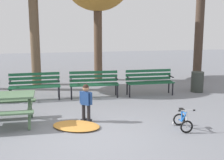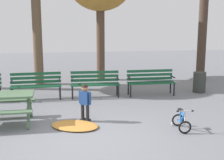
{
  "view_description": "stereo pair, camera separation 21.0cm",
  "coord_description": "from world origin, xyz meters",
  "px_view_note": "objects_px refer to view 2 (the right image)",
  "views": [
    {
      "loc": [
        -0.65,
        -6.3,
        2.54
      ],
      "look_at": [
        0.95,
        2.14,
        0.85
      ],
      "focal_mm": 49.58,
      "sensor_mm": 36.0,
      "label": 1
    },
    {
      "loc": [
        -0.44,
        -6.33,
        2.54
      ],
      "look_at": [
        0.95,
        2.14,
        0.85
      ],
      "focal_mm": 49.58,
      "sensor_mm": 36.0,
      "label": 2
    }
  ],
  "objects_px": {
    "park_bench_right": "(95,82)",
    "park_bench_far_right": "(151,80)",
    "child_standing": "(85,100)",
    "kids_bicycle": "(181,121)",
    "trash_bin": "(199,82)",
    "park_bench_left": "(36,84)"
  },
  "relations": [
    {
      "from": "park_bench_right",
      "to": "park_bench_left",
      "type": "bearing_deg",
      "value": 179.47
    },
    {
      "from": "child_standing",
      "to": "trash_bin",
      "type": "distance_m",
      "value": 4.95
    },
    {
      "from": "park_bench_far_right",
      "to": "park_bench_right",
      "type": "bearing_deg",
      "value": 178.87
    },
    {
      "from": "child_standing",
      "to": "kids_bicycle",
      "type": "xyz_separation_m",
      "value": [
        2.17,
        -0.97,
        -0.36
      ]
    },
    {
      "from": "park_bench_left",
      "to": "child_standing",
      "type": "distance_m",
      "value": 2.86
    },
    {
      "from": "kids_bicycle",
      "to": "trash_bin",
      "type": "bearing_deg",
      "value": 59.58
    },
    {
      "from": "kids_bicycle",
      "to": "child_standing",
      "type": "bearing_deg",
      "value": 155.97
    },
    {
      "from": "park_bench_far_right",
      "to": "park_bench_left",
      "type": "bearing_deg",
      "value": 179.17
    },
    {
      "from": "trash_bin",
      "to": "kids_bicycle",
      "type": "bearing_deg",
      "value": -120.42
    },
    {
      "from": "park_bench_far_right",
      "to": "child_standing",
      "type": "relative_size",
      "value": 1.66
    },
    {
      "from": "child_standing",
      "to": "park_bench_right",
      "type": "bearing_deg",
      "value": 78.07
    },
    {
      "from": "park_bench_right",
      "to": "kids_bicycle",
      "type": "distance_m",
      "value": 3.83
    },
    {
      "from": "park_bench_left",
      "to": "park_bench_right",
      "type": "relative_size",
      "value": 1.0
    },
    {
      "from": "park_bench_left",
      "to": "park_bench_far_right",
      "type": "bearing_deg",
      "value": -0.83
    },
    {
      "from": "park_bench_right",
      "to": "child_standing",
      "type": "bearing_deg",
      "value": -101.93
    },
    {
      "from": "park_bench_right",
      "to": "trash_bin",
      "type": "distance_m",
      "value": 3.71
    },
    {
      "from": "park_bench_right",
      "to": "trash_bin",
      "type": "xyz_separation_m",
      "value": [
        3.71,
        0.07,
        -0.15
      ]
    },
    {
      "from": "park_bench_right",
      "to": "park_bench_far_right",
      "type": "relative_size",
      "value": 1.01
    },
    {
      "from": "child_standing",
      "to": "kids_bicycle",
      "type": "height_order",
      "value": "child_standing"
    },
    {
      "from": "park_bench_far_right",
      "to": "child_standing",
      "type": "xyz_separation_m",
      "value": [
        -2.42,
        -2.45,
        0.05
      ]
    },
    {
      "from": "kids_bicycle",
      "to": "trash_bin",
      "type": "relative_size",
      "value": 0.81
    },
    {
      "from": "park_bench_left",
      "to": "trash_bin",
      "type": "height_order",
      "value": "park_bench_left"
    }
  ]
}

